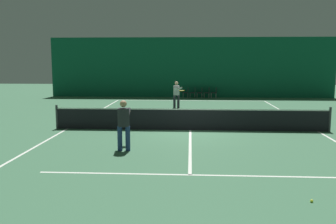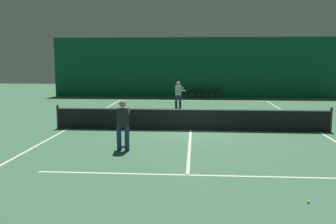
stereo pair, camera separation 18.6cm
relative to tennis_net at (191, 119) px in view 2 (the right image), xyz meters
name	(u,v)px [view 2 (the right image)]	position (x,y,z in m)	size (l,w,h in m)	color
ground_plane	(191,130)	(0.00, 0.00, -0.51)	(60.00, 60.00, 0.00)	#386647
backdrop_curtain	(193,67)	(0.00, 14.44, 1.91)	(23.00, 0.12, 4.84)	#0F5138
court_line_baseline_far	(193,101)	(0.00, 11.90, -0.51)	(11.00, 0.10, 0.00)	silver
court_line_service_far	(192,110)	(0.00, 6.40, -0.51)	(8.25, 0.10, 0.00)	silver
court_line_service_near	(188,175)	(0.00, -6.40, -0.51)	(8.25, 0.10, 0.00)	silver
court_line_sideline_left	(68,129)	(-5.50, 0.00, -0.51)	(0.10, 23.80, 0.00)	silver
court_line_sideline_right	(319,132)	(5.50, 0.00, -0.51)	(0.10, 23.80, 0.00)	silver
court_line_centre	(191,130)	(0.00, 0.00, -0.51)	(0.10, 12.80, 0.00)	silver
tennis_net	(191,119)	(0.00, 0.00, 0.00)	(12.00, 0.10, 1.07)	black
player_near	(123,121)	(-2.25, -3.79, 0.49)	(0.49, 1.40, 1.73)	navy
player_far	(178,93)	(-0.88, 7.46, 0.48)	(0.83, 1.40, 1.69)	#2D2D38
courtside_chair_0	(189,92)	(-0.34, 13.89, -0.03)	(0.44, 0.44, 0.84)	#99999E
courtside_chair_1	(196,92)	(0.23, 13.89, -0.03)	(0.44, 0.44, 0.84)	#99999E
courtside_chair_2	(203,92)	(0.79, 13.89, -0.03)	(0.44, 0.44, 0.84)	#99999E
courtside_chair_3	(210,92)	(1.35, 13.89, -0.03)	(0.44, 0.44, 0.84)	#99999E
courtside_chair_4	(217,92)	(1.92, 13.89, -0.03)	(0.44, 0.44, 0.84)	#99999E
tennis_ball	(308,202)	(2.65, -8.19, -0.48)	(0.07, 0.07, 0.07)	#D1DB33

